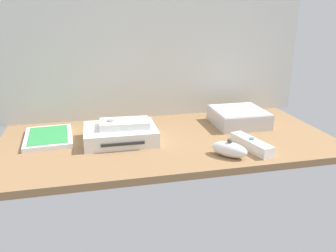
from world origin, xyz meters
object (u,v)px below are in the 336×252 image
(remote_nunchuk, at_px, (229,149))
(remote_classic_pad, at_px, (124,124))
(mini_computer, at_px, (238,117))
(game_console, at_px, (120,134))
(game_case, at_px, (49,137))
(remote_wand, at_px, (251,144))

(remote_nunchuk, relative_size, remote_classic_pad, 0.69)
(remote_nunchuk, bearing_deg, mini_computer, 17.48)
(game_console, height_order, game_case, game_console)
(game_console, xyz_separation_m, remote_nunchuk, (0.27, -0.18, -0.00))
(game_console, relative_size, remote_classic_pad, 1.43)
(mini_computer, xyz_separation_m, game_case, (-0.62, -0.01, -0.02))
(game_console, xyz_separation_m, remote_wand, (0.35, -0.15, -0.01))
(game_case, relative_size, remote_wand, 1.30)
(remote_nunchuk, distance_m, remote_classic_pad, 0.32)
(remote_wand, height_order, remote_nunchuk, remote_nunchuk)
(game_console, height_order, remote_classic_pad, remote_classic_pad)
(mini_computer, height_order, game_case, mini_computer)
(mini_computer, relative_size, remote_classic_pad, 1.15)
(game_console, relative_size, game_case, 1.07)
(remote_nunchuk, height_order, remote_classic_pad, remote_classic_pad)
(remote_classic_pad, bearing_deg, remote_nunchuk, -31.28)
(remote_classic_pad, bearing_deg, mini_computer, 13.39)
(game_case, height_order, remote_wand, remote_wand)
(game_console, height_order, remote_wand, game_console)
(game_console, relative_size, remote_nunchuk, 2.07)
(remote_wand, relative_size, remote_nunchuk, 1.48)
(game_console, height_order, mini_computer, mini_computer)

